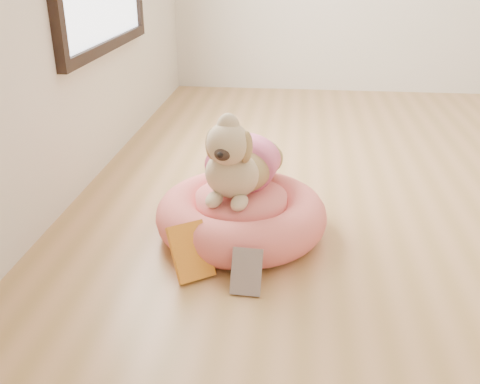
# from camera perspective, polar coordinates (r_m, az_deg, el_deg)

# --- Properties ---
(floor) EXTENTS (4.50, 4.50, 0.00)m
(floor) POSITION_cam_1_polar(r_m,az_deg,el_deg) (3.00, 22.97, -0.44)
(floor) COLOR #AD8148
(floor) RESTS_ON ground
(pet_bed) EXTENTS (0.75, 0.75, 0.19)m
(pet_bed) POSITION_cam_1_polar(r_m,az_deg,el_deg) (2.37, 0.13, -2.48)
(pet_bed) COLOR #EB615C
(pet_bed) RESTS_ON floor
(dog) EXTENTS (0.46, 0.60, 0.40)m
(dog) POSITION_cam_1_polar(r_m,az_deg,el_deg) (2.29, -0.08, 4.73)
(dog) COLOR brown
(dog) RESTS_ON pet_bed
(book_yellow) EXTENTS (0.20, 0.20, 0.20)m
(book_yellow) POSITION_cam_1_polar(r_m,az_deg,el_deg) (2.08, -5.27, -6.35)
(book_yellow) COLOR gold
(book_yellow) RESTS_ON floor
(book_white) EXTENTS (0.12, 0.10, 0.16)m
(book_white) POSITION_cam_1_polar(r_m,az_deg,el_deg) (1.99, 0.70, -8.49)
(book_white) COLOR silver
(book_white) RESTS_ON floor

